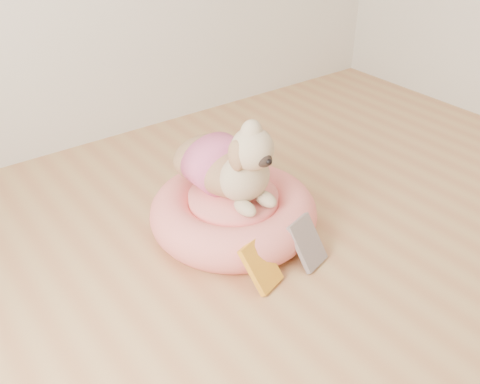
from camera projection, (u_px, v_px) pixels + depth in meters
floor at (427, 363)px, 1.82m from camera, size 4.50×4.50×0.00m
pet_bed at (233, 213)px, 2.42m from camera, size 0.76×0.76×0.19m
dog at (228, 151)px, 2.28m from camera, size 0.40×0.57×0.41m
book_yellow at (261, 265)px, 2.11m from camera, size 0.17×0.17×0.18m
book_white at (307, 243)px, 2.23m from camera, size 0.17×0.17×0.19m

